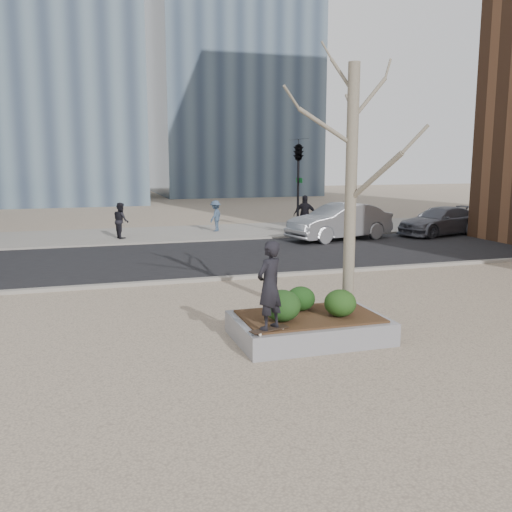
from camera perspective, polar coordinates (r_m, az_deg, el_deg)
name	(u,v)px	position (r m, az deg, el deg)	size (l,w,h in m)	color
ground	(262,343)	(11.40, 0.61, -8.72)	(120.00, 120.00, 0.00)	tan
street	(177,259)	(20.87, -7.89, -0.28)	(60.00, 8.00, 0.02)	black
far_sidewalk	(153,234)	(27.72, -10.31, 2.13)	(60.00, 6.00, 0.02)	gray
planter	(309,328)	(11.67, 5.33, -7.17)	(3.00, 2.00, 0.45)	gray
planter_mulch	(309,316)	(11.60, 5.35, -6.01)	(2.70, 1.70, 0.04)	#382314
sycamore_tree	(352,149)	(11.86, 9.57, 10.48)	(2.80, 2.80, 6.60)	gray
shrub_left	(282,306)	(11.07, 2.63, -4.98)	(0.73, 0.73, 0.62)	#103414
shrub_middle	(301,299)	(11.87, 4.50, -4.27)	(0.59, 0.59, 0.51)	#143410
shrub_right	(340,303)	(11.52, 8.42, -4.68)	(0.64, 0.64, 0.55)	#183A12
skateboard	(269,331)	(10.56, 1.34, -7.47)	(0.78, 0.20, 0.07)	black
skateboarder	(270,285)	(10.34, 1.36, -2.94)	(0.60, 0.39, 1.63)	black
car_silver	(340,222)	(25.68, 8.36, 3.42)	(1.70, 4.88, 1.61)	#999BA0
car_third	(440,221)	(28.40, 17.94, 3.35)	(1.84, 4.52, 1.31)	#51525C
pedestrian_a	(121,220)	(26.53, -13.35, 3.48)	(0.79, 0.62, 1.63)	black
pedestrian_b	(216,216)	(28.40, -4.07, 4.02)	(0.99, 0.57, 1.53)	#384B65
pedestrian_c	(305,215)	(27.10, 4.93, 4.10)	(1.10, 0.46, 1.87)	black
traffic_light_far	(298,188)	(26.80, 4.23, 6.81)	(0.60, 2.48, 4.50)	black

